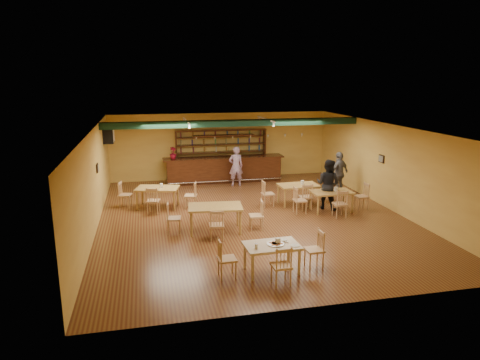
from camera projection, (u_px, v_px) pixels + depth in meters
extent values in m
plane|color=#552918|center=(252.00, 217.00, 14.66)|extent=(12.00, 12.00, 0.00)
cube|color=black|center=(235.00, 123.00, 16.65)|extent=(10.00, 0.30, 0.25)
cube|color=white|center=(186.00, 121.00, 16.83)|extent=(0.05, 2.50, 0.05)
cube|color=white|center=(266.00, 119.00, 17.50)|extent=(0.05, 2.50, 0.05)
cube|color=white|center=(109.00, 135.00, 17.10)|extent=(0.34, 0.70, 0.48)
cube|color=black|center=(97.00, 168.00, 14.18)|extent=(0.04, 0.34, 0.28)
cube|color=black|center=(381.00, 159.00, 15.78)|extent=(0.04, 0.34, 0.28)
cube|color=#32150A|center=(224.00, 169.00, 19.42)|extent=(5.37, 0.85, 1.13)
cube|color=#32150A|center=(221.00, 154.00, 19.88)|extent=(4.15, 0.40, 2.28)
imported|color=maroon|center=(173.00, 153.00, 18.76)|extent=(0.37, 0.37, 0.52)
cube|color=#A27939|center=(158.00, 197.00, 15.62)|extent=(1.66, 1.23, 0.74)
cube|color=#A27939|center=(298.00, 194.00, 16.08)|extent=(1.48, 0.92, 0.73)
cube|color=#A27939|center=(215.00, 219.00, 13.20)|extent=(1.71, 1.14, 0.80)
cube|color=#A27939|center=(331.00, 201.00, 15.22)|extent=(1.43, 0.86, 0.71)
cube|color=#D1B48C|center=(272.00, 258.00, 10.45)|extent=(1.34, 0.89, 0.70)
cylinder|color=silver|center=(276.00, 244.00, 10.39)|extent=(0.52, 0.52, 0.01)
cylinder|color=#EAE5C6|center=(256.00, 246.00, 10.14)|extent=(0.08, 0.08, 0.11)
cube|color=white|center=(283.00, 240.00, 10.62)|extent=(0.22, 0.17, 0.03)
cube|color=silver|center=(281.00, 242.00, 10.46)|extent=(0.33, 0.11, 0.00)
cylinder|color=white|center=(295.00, 245.00, 10.30)|extent=(0.23, 0.23, 0.01)
imported|color=#804392|center=(236.00, 166.00, 18.64)|extent=(0.63, 0.42, 1.71)
imported|color=black|center=(328.00, 184.00, 15.37)|extent=(1.09, 1.10, 1.79)
imported|color=slate|center=(339.00, 173.00, 17.26)|extent=(1.09, 0.85, 1.73)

